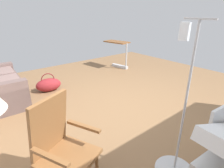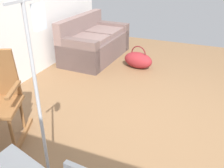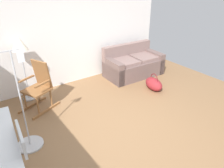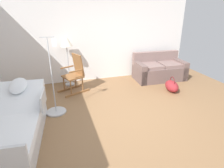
% 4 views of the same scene
% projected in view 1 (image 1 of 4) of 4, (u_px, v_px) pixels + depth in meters
% --- Properties ---
extents(ground_plane, '(7.23, 7.23, 0.00)m').
position_uv_depth(ground_plane, '(130.00, 106.00, 3.58)').
color(ground_plane, olive).
extents(rocking_chair, '(0.89, 0.74, 1.05)m').
position_uv_depth(rocking_chair, '(62.00, 151.00, 1.72)').
color(rocking_chair, brown).
rests_on(rocking_chair, ground).
extents(overbed_table, '(0.87, 0.53, 0.84)m').
position_uv_depth(overbed_table, '(119.00, 51.00, 5.84)').
color(overbed_table, '#B2B5BA').
rests_on(overbed_table, ground).
extents(duffel_bag, '(0.42, 0.61, 0.43)m').
position_uv_depth(duffel_bag, '(49.00, 85.00, 4.19)').
color(duffel_bag, maroon).
rests_on(duffel_bag, ground).
extents(iv_pole, '(0.44, 0.44, 1.69)m').
position_uv_depth(iv_pole, '(176.00, 154.00, 2.03)').
color(iv_pole, '#B2B5BA').
rests_on(iv_pole, ground).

